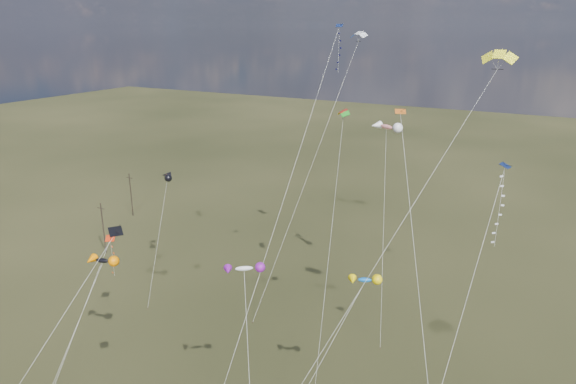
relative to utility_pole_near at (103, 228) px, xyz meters
The scene contains 15 objects.
utility_pole_near is the anchor object (origin of this frame).
utility_pole_far 16.12m from the utility_pole_near, 119.74° to the left, with size 1.40×0.20×8.00m.
diamond_navy_tall 44.95m from the utility_pole_near, ahead, with size 1.03×28.26×33.32m.
diamond_black_mid 44.59m from the utility_pole_near, 44.95° to the right, with size 9.60×12.12×20.13m.
diamond_red_low 25.28m from the utility_pole_near, 40.16° to the right, with size 1.32×10.22×12.24m.
diamond_navy_right 58.32m from the utility_pole_near, 11.05° to the right, with size 2.99×15.57×23.37m.
diamond_orange_center 53.60m from the utility_pole_near, 15.56° to the right, with size 10.40×17.54×26.56m.
parafoil_yellow 60.24m from the utility_pole_near, ahead, with size 13.93×20.11×31.73m.
parafoil_blue_white 46.49m from the utility_pole_near, 16.18° to the left, with size 6.78×17.52×32.85m.
parafoil_tricolor 42.71m from the utility_pole_near, ahead, with size 5.58×17.39×24.82m.
novelty_black_orange 30.06m from the utility_pole_near, 41.72° to the right, with size 2.99×10.17×12.28m.
novelty_orange_black 18.40m from the utility_pole_near, ahead, with size 3.48×9.08×15.22m.
novelty_white_purple 45.83m from the utility_pole_near, 28.33° to the right, with size 6.36×8.11×16.05m.
novelty_redwhite_stripe 45.03m from the utility_pole_near, 10.51° to the left, with size 6.43×13.14×22.51m.
novelty_blue_yellow 50.46m from the utility_pole_near, 18.75° to the right, with size 6.25×7.95×14.70m.
Camera 1 is at (20.42, -20.45, 33.15)m, focal length 32.00 mm.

